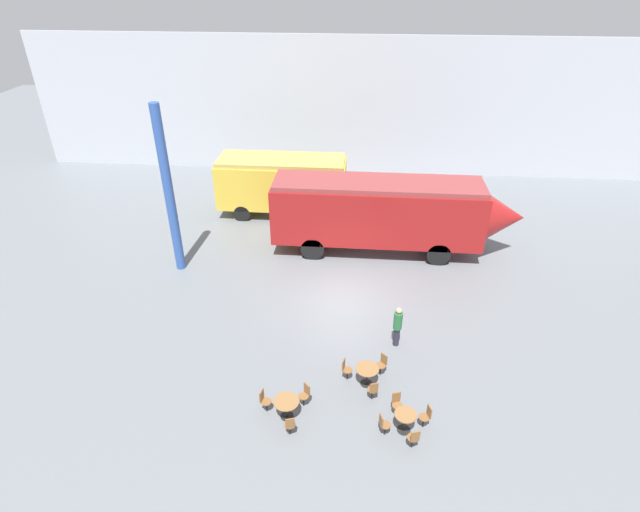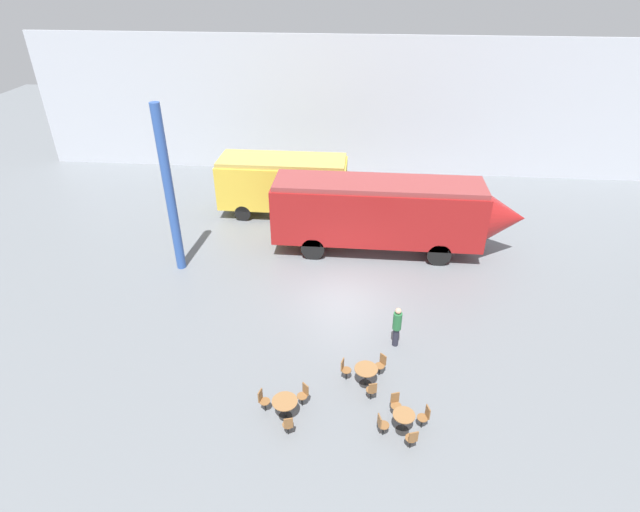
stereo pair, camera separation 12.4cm
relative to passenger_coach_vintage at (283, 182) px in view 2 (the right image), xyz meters
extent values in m
plane|color=slate|center=(3.92, -8.52, -1.96)|extent=(80.00, 80.00, 0.00)
cube|color=#B2B7C1|center=(3.92, 7.07, 2.54)|extent=(44.00, 0.15, 9.00)
cube|color=gold|center=(0.00, 0.00, -0.10)|extent=(7.30, 2.75, 2.52)
cube|color=tan|center=(0.00, 0.00, 1.28)|extent=(7.15, 2.53, 0.24)
cylinder|color=black|center=(2.19, -1.32, -1.50)|extent=(0.93, 0.12, 0.93)
cylinder|color=black|center=(2.19, 1.32, -1.50)|extent=(0.93, 0.12, 0.93)
cylinder|color=black|center=(-2.19, -1.32, -1.50)|extent=(0.93, 0.12, 0.93)
cylinder|color=black|center=(-2.19, 1.32, -1.50)|extent=(0.93, 0.12, 0.93)
cube|color=maroon|center=(5.39, -3.97, 0.20)|extent=(10.38, 2.61, 2.81)
cone|color=maroon|center=(11.58, -3.97, 0.20)|extent=(2.00, 2.48, 2.48)
cube|color=brown|center=(5.39, -3.97, 1.73)|extent=(10.18, 2.40, 0.24)
cylinder|color=black|center=(8.51, -5.22, -1.38)|extent=(1.17, 0.12, 1.17)
cylinder|color=black|center=(8.51, -2.73, -1.38)|extent=(1.17, 0.12, 1.17)
cylinder|color=black|center=(2.27, -5.22, -1.38)|extent=(1.17, 0.12, 1.17)
cylinder|color=black|center=(2.27, -2.73, -1.38)|extent=(1.17, 0.12, 1.17)
cylinder|color=black|center=(6.27, -15.52, -1.95)|extent=(0.44, 0.44, 0.02)
cylinder|color=black|center=(6.27, -15.52, -1.59)|extent=(0.08, 0.08, 0.70)
cylinder|color=olive|center=(6.27, -15.52, -1.23)|extent=(0.72, 0.72, 0.03)
cylinder|color=black|center=(5.05, -13.57, -1.95)|extent=(0.44, 0.44, 0.02)
cylinder|color=black|center=(5.05, -13.57, -1.60)|extent=(0.08, 0.08, 0.69)
cylinder|color=olive|center=(5.05, -13.57, -1.23)|extent=(0.83, 0.83, 0.03)
cylinder|color=black|center=(2.42, -15.28, -1.95)|extent=(0.44, 0.44, 0.02)
cylinder|color=black|center=(2.42, -15.28, -1.61)|extent=(0.08, 0.08, 0.67)
cylinder|color=olive|center=(2.42, -15.28, -1.26)|extent=(0.85, 0.85, 0.03)
cylinder|color=black|center=(6.47, -16.15, -1.75)|extent=(0.06, 0.06, 0.42)
cylinder|color=brown|center=(6.47, -16.15, -1.53)|extent=(0.36, 0.36, 0.03)
cube|color=brown|center=(6.52, -16.29, -1.30)|extent=(0.29, 0.13, 0.42)
cylinder|color=black|center=(6.89, -15.32, -1.75)|extent=(0.06, 0.06, 0.42)
cylinder|color=brown|center=(6.89, -15.32, -1.53)|extent=(0.36, 0.36, 0.03)
cube|color=brown|center=(7.04, -15.27, -1.30)|extent=(0.13, 0.29, 0.42)
cylinder|color=black|center=(6.06, -14.90, -1.75)|extent=(0.06, 0.06, 0.42)
cylinder|color=brown|center=(6.06, -14.90, -1.53)|extent=(0.36, 0.36, 0.03)
cube|color=brown|center=(6.02, -14.75, -1.30)|extent=(0.29, 0.13, 0.42)
cylinder|color=black|center=(5.64, -15.73, -1.75)|extent=(0.06, 0.06, 0.42)
cylinder|color=brown|center=(5.64, -15.73, -1.53)|extent=(0.36, 0.36, 0.03)
cube|color=brown|center=(5.50, -15.77, -1.30)|extent=(0.13, 0.29, 0.42)
cylinder|color=black|center=(5.24, -14.26, -1.75)|extent=(0.06, 0.06, 0.42)
cylinder|color=brown|center=(5.24, -14.26, -1.53)|extent=(0.36, 0.36, 0.03)
cube|color=brown|center=(5.28, -14.41, -1.30)|extent=(0.29, 0.12, 0.42)
cylinder|color=black|center=(5.55, -13.06, -1.75)|extent=(0.06, 0.06, 0.42)
cylinder|color=brown|center=(5.55, -13.06, -1.53)|extent=(0.36, 0.36, 0.03)
cube|color=brown|center=(5.65, -12.95, -1.30)|extent=(0.23, 0.23, 0.42)
cylinder|color=black|center=(4.35, -13.40, -1.75)|extent=(0.06, 0.06, 0.42)
cylinder|color=brown|center=(4.35, -13.40, -1.53)|extent=(0.36, 0.36, 0.03)
cube|color=brown|center=(4.21, -13.36, -1.30)|extent=(0.11, 0.29, 0.42)
cylinder|color=black|center=(2.63, -15.98, -1.75)|extent=(0.06, 0.06, 0.42)
cylinder|color=brown|center=(2.63, -15.98, -1.53)|extent=(0.36, 0.36, 0.03)
cube|color=brown|center=(2.67, -16.13, -1.30)|extent=(0.29, 0.12, 0.42)
cylinder|color=black|center=(2.93, -14.76, -1.75)|extent=(0.06, 0.06, 0.42)
cylinder|color=brown|center=(2.93, -14.76, -1.53)|extent=(0.36, 0.36, 0.03)
cube|color=brown|center=(3.03, -14.65, -1.30)|extent=(0.24, 0.23, 0.42)
cylinder|color=black|center=(1.72, -15.11, -1.75)|extent=(0.06, 0.06, 0.42)
cylinder|color=brown|center=(1.72, -15.11, -1.53)|extent=(0.36, 0.36, 0.03)
cube|color=brown|center=(1.57, -15.07, -1.30)|extent=(0.11, 0.29, 0.42)
cylinder|color=#262633|center=(6.18, -11.35, -1.55)|extent=(0.24, 0.24, 0.82)
cylinder|color=#266638|center=(6.18, -11.35, -0.78)|extent=(0.34, 0.34, 0.73)
sphere|color=tan|center=(6.18, -11.35, -0.30)|extent=(0.24, 0.24, 0.24)
cylinder|color=#2D519E|center=(-4.08, -6.54, 2.04)|extent=(0.44, 0.44, 8.00)
camera|label=1|loc=(4.51, -26.60, 11.17)|focal=28.00mm
camera|label=2|loc=(4.64, -26.59, 11.17)|focal=28.00mm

